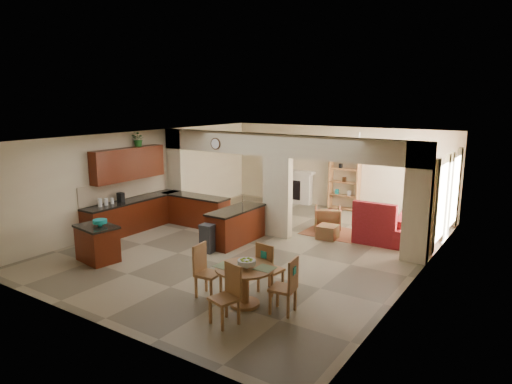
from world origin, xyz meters
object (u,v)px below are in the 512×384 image
Objects in this scene: dining_table at (245,280)px; sofa at (416,227)px; kitchen_island at (97,243)px; armchair at (328,218)px.

dining_table is 0.46× the size of sofa.
kitchen_island is 1.00× the size of dining_table.
kitchen_island is 1.43× the size of armchair.
dining_table is at bearing 72.44° from armchair.
dining_table is (4.19, -0.02, 0.06)m from kitchen_island.
armchair is at bearing 98.48° from dining_table.
kitchen_island is at bearing 126.92° from sofa.
kitchen_island is 4.19m from dining_table.
dining_table is at bearing 8.87° from kitchen_island.
sofa is 3.14× the size of armchair.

